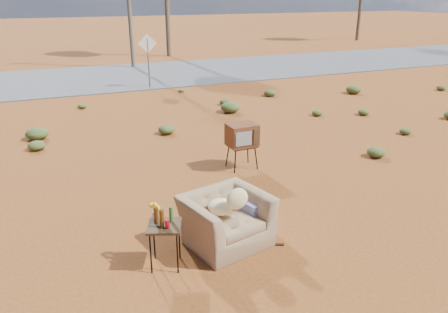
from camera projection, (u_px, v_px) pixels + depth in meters
name	position (u px, v px, depth m)	size (l,w,h in m)	color
ground	(239.00, 229.00, 7.38)	(140.00, 140.00, 0.00)	brown
highway	(102.00, 78.00, 20.26)	(140.00, 7.00, 0.04)	#565659
armchair	(231.00, 212.00, 6.86)	(1.58, 1.23, 1.09)	#8D6F4D
tv_unit	(242.00, 136.00, 9.67)	(0.65, 0.53, 1.03)	black
side_table	(162.00, 222.00, 6.17)	(0.61, 0.61, 0.95)	#342513
rusty_bar	(235.00, 243.00, 6.92)	(0.04, 0.04, 1.55)	#461B12
road_sign	(148.00, 51.00, 17.71)	(0.78, 0.06, 2.19)	brown
scrub_patch	(134.00, 147.00, 10.81)	(17.49, 8.07, 0.33)	#495927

